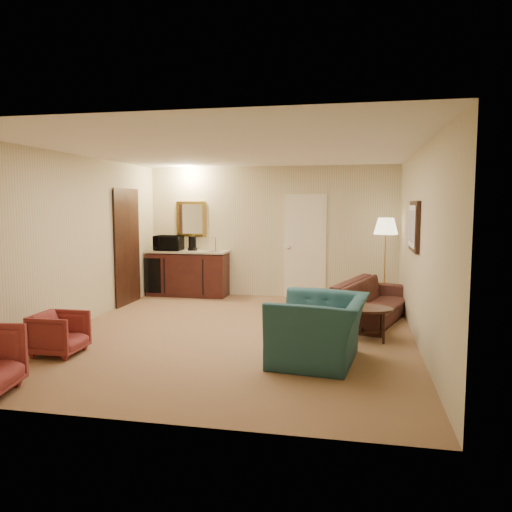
{
  "coord_description": "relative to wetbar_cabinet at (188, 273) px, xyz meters",
  "views": [
    {
      "loc": [
        1.68,
        -6.83,
        1.86
      ],
      "look_at": [
        0.2,
        0.5,
        1.08
      ],
      "focal_mm": 35.0,
      "sensor_mm": 36.0,
      "label": 1
    }
  ],
  "objects": [
    {
      "name": "floor_lamp",
      "position": [
        3.85,
        -0.32,
        0.35
      ],
      "size": [
        0.43,
        0.43,
        1.62
      ],
      "primitive_type": "cube",
      "rotation": [
        0.0,
        0.0,
        -0.01
      ],
      "color": "#B9883D",
      "rests_on": "ground"
    },
    {
      "name": "ground",
      "position": [
        1.65,
        -2.72,
        -0.46
      ],
      "size": [
        6.0,
        6.0,
        0.0
      ],
      "primitive_type": "plane",
      "color": "#896245",
      "rests_on": "ground"
    },
    {
      "name": "waste_bin",
      "position": [
        0.65,
        -0.07,
        -0.3
      ],
      "size": [
        0.3,
        0.3,
        0.32
      ],
      "primitive_type": "cylinder",
      "rotation": [
        0.0,
        0.0,
        -0.19
      ],
      "color": "black",
      "rests_on": "ground"
    },
    {
      "name": "wetbar_cabinet",
      "position": [
        0.0,
        0.0,
        0.0
      ],
      "size": [
        1.64,
        0.58,
        0.92
      ],
      "primitive_type": "cube",
      "color": "#391812",
      "rests_on": "ground"
    },
    {
      "name": "teal_armchair",
      "position": [
        2.92,
        -3.76,
        0.06
      ],
      "size": [
        0.92,
        1.28,
        1.05
      ],
      "primitive_type": "imported",
      "rotation": [
        0.0,
        0.0,
        -1.69
      ],
      "color": "#204D51",
      "rests_on": "ground"
    },
    {
      "name": "coffee_table",
      "position": [
        3.45,
        -2.71,
        -0.23
      ],
      "size": [
        0.82,
        0.57,
        0.46
      ],
      "primitive_type": "cube",
      "rotation": [
        0.0,
        0.0,
        0.04
      ],
      "color": "#321C10",
      "rests_on": "ground"
    },
    {
      "name": "sofa",
      "position": [
        3.6,
        -1.42,
        -0.04
      ],
      "size": [
        1.26,
        2.24,
        0.84
      ],
      "primitive_type": "imported",
      "rotation": [
        0.0,
        0.0,
        1.26
      ],
      "color": "black",
      "rests_on": "ground"
    },
    {
      "name": "coffee_maker",
      "position": [
        0.1,
        0.01,
        0.61
      ],
      "size": [
        0.18,
        0.18,
        0.29
      ],
      "primitive_type": "cylinder",
      "rotation": [
        0.0,
        0.0,
        -0.14
      ],
      "color": "black",
      "rests_on": "wetbar_cabinet"
    },
    {
      "name": "room_walls",
      "position": [
        1.55,
        -1.95,
        1.26
      ],
      "size": [
        5.02,
        6.01,
        2.61
      ],
      "color": "beige",
      "rests_on": "ground"
    },
    {
      "name": "microwave",
      "position": [
        -0.38,
        -0.06,
        0.64
      ],
      "size": [
        0.54,
        0.3,
        0.37
      ],
      "primitive_type": "imported",
      "rotation": [
        0.0,
        0.0,
        0.01
      ],
      "color": "black",
      "rests_on": "wetbar_cabinet"
    },
    {
      "name": "rose_chair_near",
      "position": [
        -0.25,
        -4.11,
        -0.17
      ],
      "size": [
        0.54,
        0.57,
        0.58
      ],
      "primitive_type": "imported",
      "rotation": [
        0.0,
        0.0,
        1.59
      ],
      "color": "maroon",
      "rests_on": "ground"
    }
  ]
}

